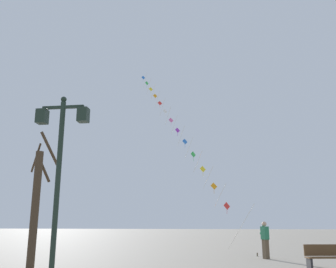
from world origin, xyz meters
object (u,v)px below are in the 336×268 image
object	(u,v)px
twin_lantern_lamp_post	(60,152)
kite_flyer	(265,239)
park_bench	(328,257)
bare_tree	(36,203)
kite_train	(174,126)

from	to	relation	value
twin_lantern_lamp_post	kite_flyer	distance (m)	11.50
kite_flyer	park_bench	xyz separation A→B (m)	(1.64, -4.13, -0.45)
kite_flyer	bare_tree	bearing A→B (deg)	94.91
kite_train	kite_flyer	size ratio (longest dim) A/B	11.96
kite_train	kite_flyer	bearing A→B (deg)	-64.83
twin_lantern_lamp_post	kite_flyer	world-z (taller)	twin_lantern_lamp_post
twin_lantern_lamp_post	bare_tree	bearing A→B (deg)	123.16
kite_train	twin_lantern_lamp_post	bearing A→B (deg)	-92.07
twin_lantern_lamp_post	bare_tree	size ratio (longest dim) A/B	0.99
twin_lantern_lamp_post	kite_train	size ratio (longest dim) A/B	0.25
kite_train	bare_tree	world-z (taller)	kite_train
kite_train	park_bench	distance (m)	20.10
twin_lantern_lamp_post	park_bench	distance (m)	9.99
kite_train	bare_tree	distance (m)	19.13
kite_flyer	twin_lantern_lamp_post	bearing A→B (deg)	119.79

